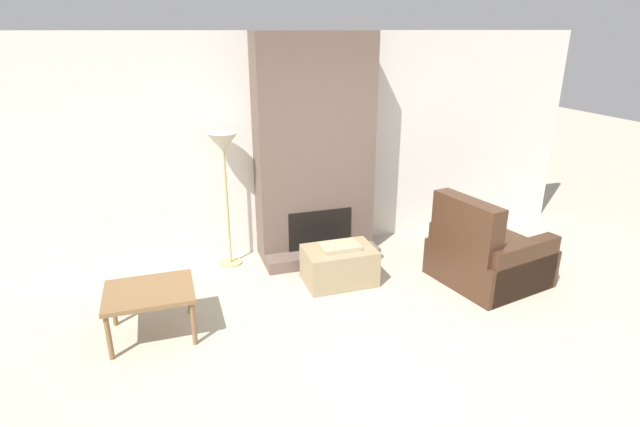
# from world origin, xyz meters

# --- Properties ---
(ground_plane) EXTENTS (24.00, 24.00, 0.00)m
(ground_plane) POSITION_xyz_m (0.00, 0.00, 0.00)
(ground_plane) COLOR #B2A893
(wall_back) EXTENTS (7.27, 0.06, 2.60)m
(wall_back) POSITION_xyz_m (0.00, 2.72, 1.30)
(wall_back) COLOR silver
(wall_back) RESTS_ON ground_plane
(fireplace) EXTENTS (1.37, 0.70, 2.60)m
(fireplace) POSITION_xyz_m (0.00, 2.46, 1.26)
(fireplace) COLOR brown
(fireplace) RESTS_ON ground_plane
(ottoman) EXTENTS (0.75, 0.51, 0.45)m
(ottoman) POSITION_xyz_m (0.01, 1.62, 0.21)
(ottoman) COLOR #998460
(ottoman) RESTS_ON ground_plane
(armchair) EXTENTS (1.20, 1.17, 1.00)m
(armchair) POSITION_xyz_m (1.52, 1.15, 0.29)
(armchair) COLOR #422819
(armchair) RESTS_ON ground_plane
(side_table) EXTENTS (0.77, 0.62, 0.46)m
(side_table) POSITION_xyz_m (-1.93, 1.20, 0.40)
(side_table) COLOR brown
(side_table) RESTS_ON ground_plane
(floor_lamp_left) EXTENTS (0.34, 0.34, 1.56)m
(floor_lamp_left) POSITION_xyz_m (-1.05, 2.45, 1.36)
(floor_lamp_left) COLOR tan
(floor_lamp_left) RESTS_ON ground_plane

